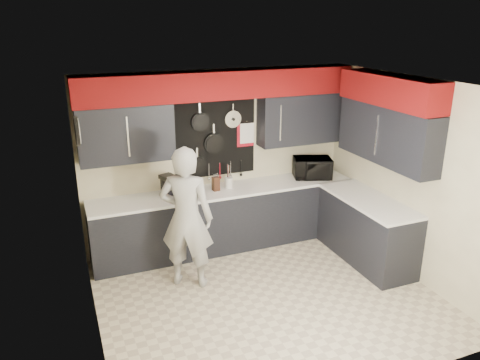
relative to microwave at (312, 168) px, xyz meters
name	(u,v)px	position (x,y,z in m)	size (l,w,h in m)	color
ground	(266,296)	(-1.42, -1.43, -1.08)	(4.00, 4.00, 0.00)	beige
back_wall_assembly	(222,113)	(-1.41, 0.17, 0.93)	(4.00, 0.36, 2.60)	beige
right_wall_assembly	(390,126)	(0.43, -1.17, 0.87)	(0.36, 3.50, 2.60)	beige
left_wall_assembly	(88,222)	(-3.42, -1.42, 0.26)	(0.05, 3.50, 2.60)	beige
base_cabinets	(265,221)	(-0.93, -0.30, -0.62)	(3.95, 2.20, 0.92)	black
microwave	(312,168)	(0.00, 0.00, 0.00)	(0.56, 0.38, 0.31)	black
knife_block	(216,184)	(-1.57, 0.01, -0.05)	(0.09, 0.09, 0.20)	#362111
utensil_crock	(229,183)	(-1.36, 0.05, -0.08)	(0.12, 0.12, 0.16)	silver
coffee_maker	(168,185)	(-2.26, 0.05, 0.01)	(0.23, 0.26, 0.31)	black
person	(187,218)	(-2.23, -0.77, -0.16)	(0.67, 0.44, 1.84)	#A9A9A7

